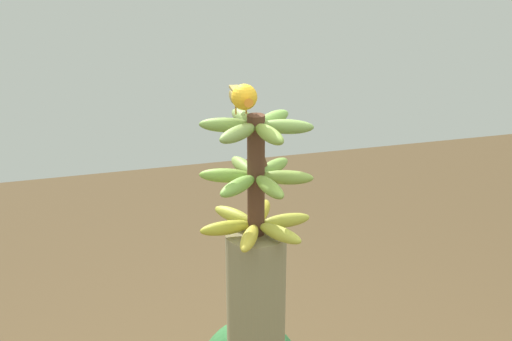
# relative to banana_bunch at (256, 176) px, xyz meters

# --- Properties ---
(banana_bunch) EXTENTS (0.33, 0.33, 0.36)m
(banana_bunch) POSITION_rel_banana_bunch_xyz_m (0.00, 0.00, 0.00)
(banana_bunch) COLOR #4C2D1E
(banana_bunch) RESTS_ON banana_tree
(perched_bird) EXTENTS (0.23, 0.07, 0.09)m
(perched_bird) POSITION_rel_banana_bunch_xyz_m (-0.00, 0.04, 0.23)
(perched_bird) COLOR #C68933
(perched_bird) RESTS_ON banana_bunch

